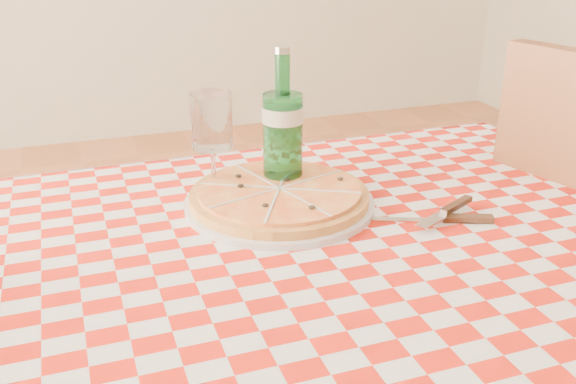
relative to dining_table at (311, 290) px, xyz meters
name	(u,v)px	position (x,y,z in m)	size (l,w,h in m)	color
dining_table	(311,290)	(0.00, 0.00, 0.00)	(1.20, 0.80, 0.75)	brown
tablecloth	(312,240)	(0.00, 0.00, 0.09)	(1.30, 0.90, 0.01)	#9E1409
pizza_plate	(279,195)	(-0.01, 0.14, 0.12)	(0.34, 0.34, 0.04)	#BA883E
water_bottle	(283,122)	(0.02, 0.20, 0.24)	(0.08, 0.08, 0.27)	#1A692D
wine_glass	(212,145)	(-0.11, 0.23, 0.20)	(0.08, 0.08, 0.19)	silver
cutlery	(443,215)	(0.23, -0.02, 0.11)	(0.22, 0.18, 0.02)	silver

